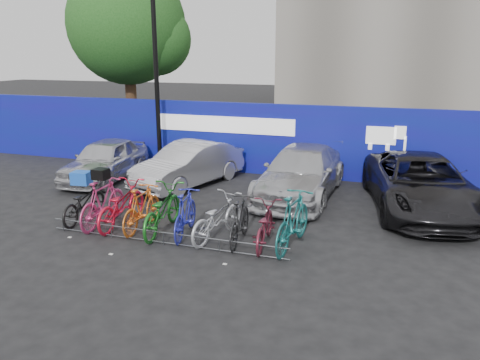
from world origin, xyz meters
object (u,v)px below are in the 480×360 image
at_px(car_3, 421,184).
at_px(bike_2, 121,205).
at_px(car_1, 189,164).
at_px(bike_7, 240,220).
at_px(bike_9, 293,221).
at_px(car_0, 105,160).
at_px(car_2, 301,173).
at_px(bike_5, 185,214).
at_px(bike_1, 103,202).
at_px(bike_6, 217,218).
at_px(bike_3, 142,208).
at_px(bike_rack, 163,238).
at_px(tree, 132,28).
at_px(bike_8, 264,225).
at_px(bike_0, 84,202).
at_px(bike_4, 162,210).
at_px(lamppost, 156,76).

height_order(car_3, bike_2, car_3).
xyz_separation_m(car_1, car_3, (6.75, -0.32, 0.06)).
height_order(bike_7, bike_9, bike_9).
height_order(car_0, bike_7, car_0).
height_order(car_2, bike_5, car_2).
relative_size(bike_1, bike_7, 1.12).
distance_m(car_1, bike_1, 3.91).
bearing_deg(bike_6, car_0, -20.29).
xyz_separation_m(bike_3, bike_9, (3.57, 0.05, 0.09)).
bearing_deg(car_1, bike_rack, -54.91).
bearing_deg(tree, bike_1, -64.12).
xyz_separation_m(car_1, bike_8, (3.49, -3.85, -0.20)).
xyz_separation_m(car_1, bike_0, (-1.15, -3.75, -0.20)).
height_order(car_1, car_3, car_3).
xyz_separation_m(bike_rack, bike_4, (-0.36, 0.66, 0.38)).
bearing_deg(bike_6, bike_7, -172.97).
distance_m(bike_rack, bike_1, 2.06).
xyz_separation_m(bike_rack, car_0, (-4.26, 4.26, 0.50)).
distance_m(car_2, bike_6, 3.95).
bearing_deg(bike_6, bike_4, 15.22).
relative_size(bike_5, bike_8, 1.00).
bearing_deg(car_1, bike_2, -73.38).
height_order(tree, bike_2, tree).
relative_size(tree, bike_6, 4.14).
relative_size(bike_6, bike_9, 0.92).
bearing_deg(car_1, bike_5, -49.18).
xyz_separation_m(car_0, bike_9, (6.95, -3.54, -0.05)).
distance_m(car_2, bike_1, 5.57).
bearing_deg(bike_0, bike_5, 173.69).
distance_m(lamppost, bike_6, 7.31).
relative_size(car_0, car_1, 0.97).
xyz_separation_m(tree, car_2, (8.90, -6.19, -4.37)).
xyz_separation_m(car_2, bike_0, (-4.69, -3.70, -0.23)).
distance_m(car_0, bike_9, 7.80).
relative_size(tree, car_2, 1.62).
height_order(car_0, bike_2, car_0).
distance_m(lamppost, car_2, 6.11).
distance_m(bike_3, bike_6, 1.87).
xyz_separation_m(car_3, bike_2, (-6.82, -3.45, -0.19)).
relative_size(tree, car_1, 1.94).
bearing_deg(bike_7, bike_rack, 17.49).
distance_m(car_0, car_2, 6.39).
distance_m(tree, bike_2, 12.12).
distance_m(bike_1, bike_8, 3.99).
xyz_separation_m(lamppost, bike_4, (2.84, -5.34, -2.73)).
bearing_deg(car_3, car_2, 164.11).
distance_m(bike_5, bike_9, 2.45).
distance_m(car_2, bike_5, 4.28).
bearing_deg(bike_2, tree, -62.43).
bearing_deg(bike_7, car_0, -36.91).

